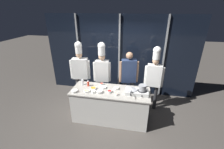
{
  "coord_description": "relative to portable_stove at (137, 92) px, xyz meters",
  "views": [
    {
      "loc": [
        0.68,
        -3.3,
        2.86
      ],
      "look_at": [
        0.0,
        0.25,
        1.24
      ],
      "focal_mm": 24.0,
      "sensor_mm": 36.0,
      "label": 1
    }
  ],
  "objects": [
    {
      "name": "portable_stove",
      "position": [
        0.0,
        0.0,
        0.0
      ],
      "size": [
        0.57,
        0.32,
        0.11
      ],
      "color": "silver",
      "rests_on": "demo_counter"
    },
    {
      "name": "prep_bowl_rice",
      "position": [
        -0.88,
        0.14,
        -0.03
      ],
      "size": [
        0.16,
        0.16,
        0.04
      ],
      "color": "white",
      "rests_on": "demo_counter"
    },
    {
      "name": "squeeze_bottle_clear",
      "position": [
        -1.5,
        0.21,
        0.04
      ],
      "size": [
        0.06,
        0.06,
        0.19
      ],
      "color": "white",
      "rests_on": "demo_counter"
    },
    {
      "name": "chef_head",
      "position": [
        -1.79,
        0.81,
        0.17
      ],
      "size": [
        0.62,
        0.3,
        1.96
      ],
      "rotation": [
        0.0,
        0.0,
        3.27
      ],
      "color": "#4C4C51",
      "rests_on": "ground_plane"
    },
    {
      "name": "window_wall_back",
      "position": [
        -0.68,
        1.6,
        0.41
      ],
      "size": [
        5.11,
        0.09,
        2.7
      ],
      "color": "black",
      "rests_on": "ground_plane"
    },
    {
      "name": "prep_bowl_chili_flakes",
      "position": [
        -0.97,
        0.29,
        -0.02
      ],
      "size": [
        0.1,
        0.1,
        0.06
      ],
      "color": "white",
      "rests_on": "demo_counter"
    },
    {
      "name": "frying_pan",
      "position": [
        -0.13,
        -0.0,
        0.08
      ],
      "size": [
        0.28,
        0.48,
        0.05
      ],
      "color": "#ADAFB5",
      "rests_on": "portable_stove"
    },
    {
      "name": "ground_plane",
      "position": [
        -0.68,
        0.03,
        -0.94
      ],
      "size": [
        24.0,
        24.0,
        0.0
      ],
      "primitive_type": "plane",
      "color": "#47423D"
    },
    {
      "name": "chef_line",
      "position": [
        0.45,
        0.74,
        0.19
      ],
      "size": [
        0.53,
        0.25,
        1.94
      ],
      "rotation": [
        0.0,
        0.0,
        3.04
      ],
      "color": "#232326",
      "rests_on": "ground_plane"
    },
    {
      "name": "squeeze_bottle_chili",
      "position": [
        -1.32,
        0.17,
        0.03
      ],
      "size": [
        0.06,
        0.06,
        0.18
      ],
      "color": "red",
      "rests_on": "demo_counter"
    },
    {
      "name": "stock_pot",
      "position": [
        0.13,
        0.0,
        0.13
      ],
      "size": [
        0.21,
        0.19,
        0.15
      ],
      "color": "#93969B",
      "rests_on": "portable_stove"
    },
    {
      "name": "prep_bowl_bell_pepper",
      "position": [
        -0.68,
        -0.06,
        -0.02
      ],
      "size": [
        0.12,
        0.12,
        0.05
      ],
      "color": "white",
      "rests_on": "demo_counter"
    },
    {
      "name": "prep_bowl_garlic",
      "position": [
        -1.07,
        -0.14,
        -0.02
      ],
      "size": [
        0.11,
        0.11,
        0.06
      ],
      "color": "white",
      "rests_on": "demo_counter"
    },
    {
      "name": "prep_bowl_carrots",
      "position": [
        -1.14,
        0.04,
        -0.03
      ],
      "size": [
        0.17,
        0.17,
        0.04
      ],
      "color": "white",
      "rests_on": "demo_counter"
    },
    {
      "name": "prep_bowl_shrimp",
      "position": [
        -0.48,
        -0.15,
        -0.03
      ],
      "size": [
        0.1,
        0.1,
        0.05
      ],
      "color": "white",
      "rests_on": "demo_counter"
    },
    {
      "name": "chef_sous",
      "position": [
        -1.07,
        0.75,
        0.22
      ],
      "size": [
        0.53,
        0.25,
        1.99
      ],
      "rotation": [
        0.0,
        0.0,
        3.25
      ],
      "color": "#2D3856",
      "rests_on": "ground_plane"
    },
    {
      "name": "demo_counter",
      "position": [
        -0.68,
        0.03,
        -0.5
      ],
      "size": [
        2.04,
        0.77,
        0.89
      ],
      "color": "beige",
      "rests_on": "ground_plane"
    },
    {
      "name": "person_guest",
      "position": [
        -0.27,
        0.76,
        0.11
      ],
      "size": [
        0.55,
        0.3,
        1.74
      ],
      "rotation": [
        0.0,
        0.0,
        3.34
      ],
      "color": "#4C4C51",
      "rests_on": "ground_plane"
    },
    {
      "name": "prep_bowl_noodles",
      "position": [
        -0.54,
        0.14,
        -0.02
      ],
      "size": [
        0.14,
        0.14,
        0.05
      ],
      "color": "white",
      "rests_on": "demo_counter"
    },
    {
      "name": "prep_bowl_ginger",
      "position": [
        -1.26,
        -0.14,
        -0.03
      ],
      "size": [
        0.16,
        0.16,
        0.04
      ],
      "color": "white",
      "rests_on": "demo_counter"
    },
    {
      "name": "prep_bowl_chicken",
      "position": [
        -0.93,
        -0.12,
        -0.02
      ],
      "size": [
        0.17,
        0.17,
        0.06
      ],
      "color": "white",
      "rests_on": "demo_counter"
    },
    {
      "name": "prep_bowl_bean_sprouts",
      "position": [
        -1.56,
        -0.2,
        -0.02
      ],
      "size": [
        0.17,
        0.17,
        0.05
      ],
      "color": "white",
      "rests_on": "demo_counter"
    }
  ]
}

